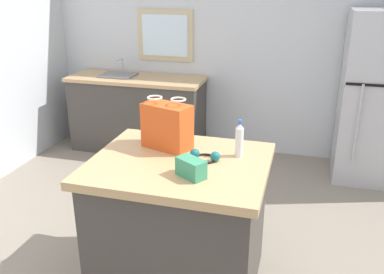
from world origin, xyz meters
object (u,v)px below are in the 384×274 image
object	(u,v)px
refrigerator	(377,98)
shopping_bag	(167,126)
small_box	(191,168)
ear_defenders	(205,156)
kitchen_island	(180,223)
bottle	(239,140)

from	to	relation	value
refrigerator	shopping_bag	xyz separation A→B (m)	(-1.56, -1.95, 0.21)
small_box	shopping_bag	bearing A→B (deg)	125.57
small_box	ear_defenders	distance (m)	0.26
kitchen_island	shopping_bag	xyz separation A→B (m)	(-0.14, 0.19, 0.61)
kitchen_island	bottle	xyz separation A→B (m)	(0.35, 0.18, 0.57)
kitchen_island	bottle	distance (m)	0.69
shopping_bag	bottle	size ratio (longest dim) A/B	1.45
ear_defenders	kitchen_island	bearing A→B (deg)	-157.72
shopping_bag	small_box	size ratio (longest dim) A/B	2.04
small_box	ear_defenders	world-z (taller)	small_box
small_box	bottle	world-z (taller)	bottle
small_box	bottle	size ratio (longest dim) A/B	0.71
bottle	ear_defenders	world-z (taller)	bottle
bottle	ear_defenders	xyz separation A→B (m)	(-0.20, -0.11, -0.09)
kitchen_island	small_box	size ratio (longest dim) A/B	6.35
refrigerator	bottle	world-z (taller)	refrigerator
refrigerator	small_box	xyz separation A→B (m)	(-1.29, -2.33, 0.11)
shopping_bag	kitchen_island	bearing A→B (deg)	-53.34
kitchen_island	small_box	world-z (taller)	small_box
refrigerator	shopping_bag	bearing A→B (deg)	-128.75
small_box	bottle	xyz separation A→B (m)	(0.21, 0.37, 0.06)
refrigerator	shopping_bag	size ratio (longest dim) A/B	4.82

